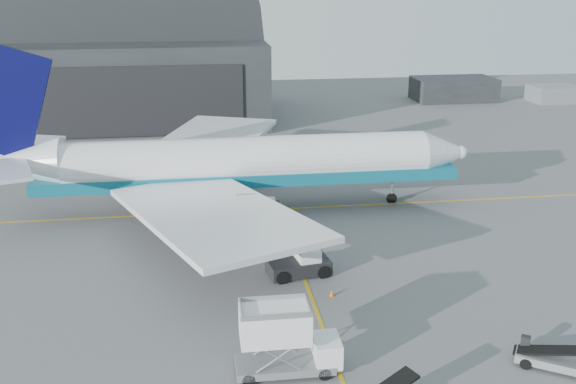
{
  "coord_description": "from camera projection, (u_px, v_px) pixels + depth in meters",
  "views": [
    {
      "loc": [
        -7.12,
        -36.72,
        20.93
      ],
      "look_at": [
        -0.29,
        11.68,
        4.5
      ],
      "focal_mm": 40.0,
      "sensor_mm": 36.0,
      "label": 1
    }
  ],
  "objects": [
    {
      "name": "catering_truck",
      "position": [
        284.0,
        341.0,
        35.1
      ],
      "size": [
        5.82,
        2.3,
        3.99
      ],
      "rotation": [
        0.0,
        0.0,
        -0.01
      ],
      "color": "gray",
      "rests_on": "ground"
    },
    {
      "name": "ground",
      "position": [
        317.0,
        313.0,
        42.08
      ],
      "size": [
        200.0,
        200.0,
        0.0
      ],
      "primitive_type": "plane",
      "color": "#565659",
      "rests_on": "ground"
    },
    {
      "name": "airliner",
      "position": [
        229.0,
        164.0,
        59.15
      ],
      "size": [
        46.24,
        44.84,
        16.23
      ],
      "color": "white",
      "rests_on": "ground"
    },
    {
      "name": "traffic_cone",
      "position": [
        332.0,
        293.0,
        44.2
      ],
      "size": [
        0.33,
        0.33,
        0.48
      ],
      "color": "#E55A07",
      "rests_on": "ground"
    },
    {
      "name": "hangar",
      "position": [
        97.0,
        56.0,
        97.08
      ],
      "size": [
        50.0,
        28.3,
        28.0
      ],
      "color": "black",
      "rests_on": "ground"
    },
    {
      "name": "distant_bldg_b",
      "position": [
        553.0,
        102.0,
        113.19
      ],
      "size": [
        8.0,
        6.0,
        2.8
      ],
      "primitive_type": "cube",
      "color": "gray",
      "rests_on": "ground"
    },
    {
      "name": "belt_loader_b",
      "position": [
        558.0,
        360.0,
        35.9
      ],
      "size": [
        4.69,
        3.8,
        1.86
      ],
      "rotation": [
        0.0,
        0.0,
        -0.58
      ],
      "color": "gray",
      "rests_on": "ground"
    },
    {
      "name": "pushback_tug",
      "position": [
        300.0,
        264.0,
        47.38
      ],
      "size": [
        4.84,
        3.28,
        2.08
      ],
      "rotation": [
        0.0,
        0.0,
        0.16
      ],
      "color": "black",
      "rests_on": "ground"
    },
    {
      "name": "taxi_lines",
      "position": [
        290.0,
        239.0,
        53.96
      ],
      "size": [
        80.0,
        42.12,
        0.02
      ],
      "color": "#C59512",
      "rests_on": "ground"
    },
    {
      "name": "distant_bldg_a",
      "position": [
        453.0,
        100.0,
        114.69
      ],
      "size": [
        14.0,
        8.0,
        4.0
      ],
      "primitive_type": "cube",
      "color": "black",
      "rests_on": "ground"
    }
  ]
}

